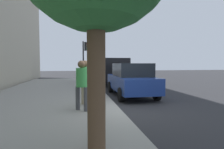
{
  "coord_description": "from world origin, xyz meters",
  "views": [
    {
      "loc": [
        -6.5,
        1.46,
        1.74
      ],
      "look_at": [
        0.57,
        0.15,
        1.32
      ],
      "focal_mm": 29.36,
      "sensor_mm": 36.0,
      "label": 1
    }
  ],
  "objects_px": {
    "parking_meter": "(103,78)",
    "parked_van_far": "(111,69)",
    "pedestrian_bystander": "(82,81)",
    "parked_sedan_near": "(131,80)",
    "pedestrian_at_meter": "(85,79)",
    "traffic_signal": "(84,55)"
  },
  "relations": [
    {
      "from": "parking_meter",
      "to": "parked_van_far",
      "type": "relative_size",
      "value": 0.27
    },
    {
      "from": "pedestrian_bystander",
      "to": "parked_sedan_near",
      "type": "xyz_separation_m",
      "value": [
        3.21,
        -2.7,
        -0.25
      ]
    },
    {
      "from": "pedestrian_at_meter",
      "to": "parked_van_far",
      "type": "relative_size",
      "value": 0.33
    },
    {
      "from": "pedestrian_at_meter",
      "to": "parked_van_far",
      "type": "bearing_deg",
      "value": 48.63
    },
    {
      "from": "parked_van_far",
      "to": "traffic_signal",
      "type": "height_order",
      "value": "traffic_signal"
    },
    {
      "from": "pedestrian_at_meter",
      "to": "parking_meter",
      "type": "bearing_deg",
      "value": -15.8
    },
    {
      "from": "pedestrian_at_meter",
      "to": "pedestrian_bystander",
      "type": "bearing_deg",
      "value": -125.34
    },
    {
      "from": "traffic_signal",
      "to": "pedestrian_bystander",
      "type": "bearing_deg",
      "value": 177.47
    },
    {
      "from": "parked_van_far",
      "to": "parking_meter",
      "type": "bearing_deg",
      "value": 167.56
    },
    {
      "from": "parking_meter",
      "to": "pedestrian_bystander",
      "type": "relative_size",
      "value": 0.83
    },
    {
      "from": "parking_meter",
      "to": "parked_van_far",
      "type": "bearing_deg",
      "value": -12.44
    },
    {
      "from": "parked_sedan_near",
      "to": "pedestrian_bystander",
      "type": "bearing_deg",
      "value": 139.97
    },
    {
      "from": "parked_van_far",
      "to": "traffic_signal",
      "type": "bearing_deg",
      "value": 65.86
    },
    {
      "from": "parking_meter",
      "to": "pedestrian_at_meter",
      "type": "bearing_deg",
      "value": 98.95
    },
    {
      "from": "pedestrian_at_meter",
      "to": "pedestrian_bystander",
      "type": "height_order",
      "value": "pedestrian_at_meter"
    },
    {
      "from": "pedestrian_at_meter",
      "to": "parked_van_far",
      "type": "distance_m",
      "value": 8.89
    },
    {
      "from": "pedestrian_bystander",
      "to": "parked_sedan_near",
      "type": "relative_size",
      "value": 0.39
    },
    {
      "from": "parking_meter",
      "to": "parked_sedan_near",
      "type": "xyz_separation_m",
      "value": [
        2.29,
        -1.86,
        -0.27
      ]
    },
    {
      "from": "parked_van_far",
      "to": "traffic_signal",
      "type": "relative_size",
      "value": 1.45
    },
    {
      "from": "parking_meter",
      "to": "pedestrian_at_meter",
      "type": "relative_size",
      "value": 0.82
    },
    {
      "from": "pedestrian_at_meter",
      "to": "parked_van_far",
      "type": "xyz_separation_m",
      "value": [
        8.52,
        -2.54,
        0.1
      ]
    },
    {
      "from": "parking_meter",
      "to": "parked_sedan_near",
      "type": "relative_size",
      "value": 0.32
    }
  ]
}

